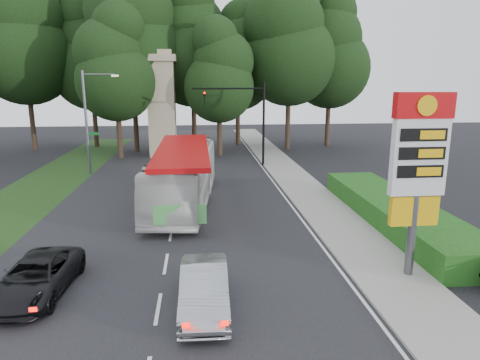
{
  "coord_description": "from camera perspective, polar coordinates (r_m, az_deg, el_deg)",
  "views": [
    {
      "loc": [
        1.42,
        -12.25,
        7.22
      ],
      "look_at": [
        3.53,
        9.25,
        2.2
      ],
      "focal_mm": 32.0,
      "sensor_mm": 36.0,
      "label": 1
    }
  ],
  "objects": [
    {
      "name": "ground",
      "position": [
        14.29,
        -11.03,
        -17.54
      ],
      "size": [
        120.0,
        120.0,
        0.0
      ],
      "primitive_type": "plane",
      "color": "black",
      "rests_on": "ground"
    },
    {
      "name": "traffic_signal_mast",
      "position": [
        36.58,
        1.12,
        9.09
      ],
      "size": [
        6.1,
        0.35,
        7.2
      ],
      "color": "black",
      "rests_on": "ground"
    },
    {
      "name": "monument",
      "position": [
        42.44,
        -10.37,
        10.02
      ],
      "size": [
        3.0,
        3.0,
        10.05
      ],
      "color": "tan",
      "rests_on": "ground"
    },
    {
      "name": "tree_east_near",
      "position": [
        49.52,
        -0.3,
        15.93
      ],
      "size": [
        8.12,
        8.12,
        15.95
      ],
      "color": "#2D2116",
      "rests_on": "ground"
    },
    {
      "name": "tree_far_east",
      "position": [
        49.55,
        12.02,
        16.43
      ],
      "size": [
        8.68,
        8.68,
        17.05
      ],
      "color": "#2D2116",
      "rests_on": "ground"
    },
    {
      "name": "tree_monument_right",
      "position": [
        41.81,
        -2.83,
        14.15
      ],
      "size": [
        6.72,
        6.72,
        13.2
      ],
      "color": "#2D2116",
      "rests_on": "ground"
    },
    {
      "name": "tree_center_right",
      "position": [
        47.4,
        -6.39,
        17.6
      ],
      "size": [
        9.24,
        9.24,
        18.15
      ],
      "color": "#2D2116",
      "rests_on": "ground"
    },
    {
      "name": "sidewalk_right",
      "position": [
        26.26,
        10.29,
        -2.96
      ],
      "size": [
        3.0,
        80.0,
        0.12
      ],
      "primitive_type": "cube",
      "color": "gray",
      "rests_on": "ground"
    },
    {
      "name": "tree_west_mid",
      "position": [
        50.55,
        -26.97,
        16.8
      ],
      "size": [
        9.8,
        9.8,
        19.25
      ],
      "color": "#2D2116",
      "rests_on": "ground"
    },
    {
      "name": "gas_station_pylon",
      "position": [
        16.46,
        22.73,
        2.37
      ],
      "size": [
        2.1,
        0.45,
        6.85
      ],
      "color": "#59595E",
      "rests_on": "ground"
    },
    {
      "name": "hedge",
      "position": [
        23.57,
        20.04,
        -4.05
      ],
      "size": [
        3.0,
        14.0,
        1.2
      ],
      "primitive_type": "cube",
      "color": "#144913",
      "rests_on": "ground"
    },
    {
      "name": "transit_bus",
      "position": [
        25.55,
        -7.53,
        0.51
      ],
      "size": [
        4.12,
        12.49,
        3.41
      ],
      "primitive_type": "imported",
      "rotation": [
        0.0,
        0.0,
        -0.1
      ],
      "color": "silver",
      "rests_on": "ground"
    },
    {
      "name": "tree_center_left",
      "position": [
        45.95,
        -14.37,
        18.69
      ],
      "size": [
        10.08,
        10.08,
        19.8
      ],
      "color": "#2D2116",
      "rests_on": "ground"
    },
    {
      "name": "road_surface",
      "position": [
        25.34,
        -8.59,
        -3.6
      ],
      "size": [
        14.0,
        80.0,
        0.02
      ],
      "primitive_type": "cube",
      "color": "black",
      "rests_on": "ground"
    },
    {
      "name": "streetlight_signs",
      "position": [
        35.38,
        -19.51,
        7.83
      ],
      "size": [
        2.75,
        0.98,
        8.0
      ],
      "color": "#59595E",
      "rests_on": "ground"
    },
    {
      "name": "tree_east_mid",
      "position": [
        46.44,
        6.66,
        18.11
      ],
      "size": [
        9.52,
        9.52,
        18.7
      ],
      "color": "#2D2116",
      "rests_on": "ground"
    },
    {
      "name": "suv_charcoal",
      "position": [
        16.64,
        -25.54,
        -11.58
      ],
      "size": [
        2.42,
        4.73,
        1.28
      ],
      "primitive_type": "imported",
      "rotation": [
        0.0,
        0.0,
        -0.07
      ],
      "color": "black",
      "rests_on": "ground"
    },
    {
      "name": "tree_monument_left",
      "position": [
        41.93,
        -16.33,
        14.57
      ],
      "size": [
        7.28,
        7.28,
        14.3
      ],
      "color": "#2D2116",
      "rests_on": "ground"
    },
    {
      "name": "grass_verge_left",
      "position": [
        32.96,
        -24.79,
        -0.78
      ],
      "size": [
        5.0,
        50.0,
        0.02
      ],
      "primitive_type": "cube",
      "color": "#193814",
      "rests_on": "ground"
    },
    {
      "name": "tree_west_near",
      "position": [
        50.63,
        -19.36,
        15.54
      ],
      "size": [
        8.4,
        8.4,
        16.5
      ],
      "color": "#2D2116",
      "rests_on": "ground"
    },
    {
      "name": "sedan_silver",
      "position": [
        14.21,
        -4.79,
        -14.21
      ],
      "size": [
        1.59,
        4.36,
        1.43
      ],
      "primitive_type": "imported",
      "rotation": [
        0.0,
        0.0,
        -0.02
      ],
      "color": "#979A9E",
      "rests_on": "ground"
    }
  ]
}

